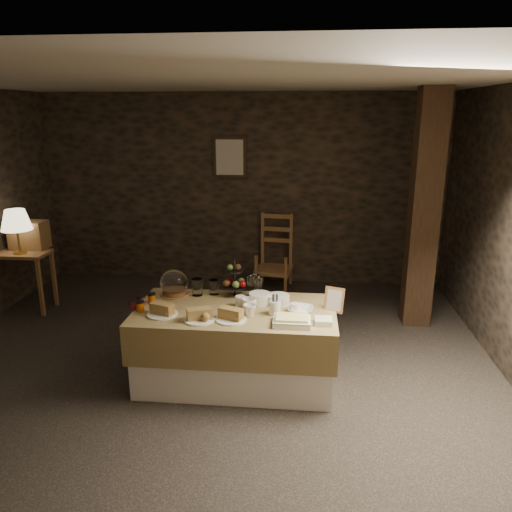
# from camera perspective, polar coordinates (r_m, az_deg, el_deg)

# --- Properties ---
(ground_plane) EXTENTS (5.50, 5.00, 0.01)m
(ground_plane) POSITION_cam_1_polar(r_m,az_deg,el_deg) (4.98, -5.32, -11.94)
(ground_plane) COLOR black
(ground_plane) RESTS_ON ground
(room_shell) EXTENTS (5.52, 5.02, 2.60)m
(room_shell) POSITION_cam_1_polar(r_m,az_deg,el_deg) (4.47, -5.84, 6.03)
(room_shell) COLOR black
(room_shell) RESTS_ON ground
(buffet_table) EXTENTS (1.74, 0.93, 0.69)m
(buffet_table) POSITION_cam_1_polar(r_m,az_deg,el_deg) (4.49, -2.34, -9.54)
(buffet_table) COLOR white
(buffet_table) RESTS_ON ground_plane
(console_table) EXTENTS (0.68, 0.39, 0.73)m
(console_table) POSITION_cam_1_polar(r_m,az_deg,el_deg) (6.61, -25.35, -0.67)
(console_table) COLOR brown
(console_table) RESTS_ON ground_plane
(table_lamp) EXTENTS (0.35, 0.35, 0.52)m
(table_lamp) POSITION_cam_1_polar(r_m,az_deg,el_deg) (6.42, -25.75, 3.68)
(table_lamp) COLOR #B68F33
(table_lamp) RESTS_ON console_table
(wine_rack) EXTENTS (0.42, 0.26, 0.34)m
(wine_rack) POSITION_cam_1_polar(r_m,az_deg,el_deg) (6.66, -24.52, 2.22)
(wine_rack) COLOR brown
(wine_rack) RESTS_ON console_table
(chair) EXTENTS (0.53, 0.51, 0.78)m
(chair) POSITION_cam_1_polar(r_m,az_deg,el_deg) (6.87, 2.09, 0.12)
(chair) COLOR brown
(chair) RESTS_ON ground_plane
(timber_column) EXTENTS (0.30, 0.30, 2.60)m
(timber_column) POSITION_cam_1_polar(r_m,az_deg,el_deg) (5.76, 18.65, 4.89)
(timber_column) COLOR black
(timber_column) RESTS_ON ground_plane
(framed_picture) EXTENTS (0.45, 0.04, 0.55)m
(framed_picture) POSITION_cam_1_polar(r_m,az_deg,el_deg) (6.88, -3.01, 11.21)
(framed_picture) COLOR #312319
(framed_picture) RESTS_ON room_shell
(plate_stack_a) EXTENTS (0.19, 0.19, 0.10)m
(plate_stack_a) POSITION_cam_1_polar(r_m,az_deg,el_deg) (4.46, 0.41, -4.87)
(plate_stack_a) COLOR white
(plate_stack_a) RESTS_ON buffet_table
(plate_stack_b) EXTENTS (0.20, 0.20, 0.08)m
(plate_stack_b) POSITION_cam_1_polar(r_m,az_deg,el_deg) (4.46, 2.57, -5.00)
(plate_stack_b) COLOR white
(plate_stack_b) RESTS_ON buffet_table
(cutlery_holder) EXTENTS (0.10, 0.10, 0.12)m
(cutlery_holder) POSITION_cam_1_polar(r_m,az_deg,el_deg) (4.23, 2.18, -5.93)
(cutlery_holder) COLOR white
(cutlery_holder) RESTS_ON buffet_table
(cup_a) EXTENTS (0.16, 0.16, 0.11)m
(cup_a) POSITION_cam_1_polar(r_m,az_deg,el_deg) (4.32, -0.81, -5.56)
(cup_a) COLOR white
(cup_a) RESTS_ON buffet_table
(cup_b) EXTENTS (0.14, 0.14, 0.10)m
(cup_b) POSITION_cam_1_polar(r_m,az_deg,el_deg) (4.20, -0.73, -6.23)
(cup_b) COLOR white
(cup_b) RESTS_ON buffet_table
(mug_c) EXTENTS (0.09, 0.09, 0.09)m
(mug_c) POSITION_cam_1_polar(r_m,az_deg,el_deg) (4.41, -1.79, -5.19)
(mug_c) COLOR white
(mug_c) RESTS_ON buffet_table
(mug_d) EXTENTS (0.08, 0.08, 0.09)m
(mug_d) POSITION_cam_1_polar(r_m,az_deg,el_deg) (4.27, 4.47, -6.01)
(mug_d) COLOR white
(mug_d) RESTS_ON buffet_table
(bowl) EXTENTS (0.24, 0.24, 0.05)m
(bowl) POSITION_cam_1_polar(r_m,az_deg,el_deg) (4.29, 5.08, -6.17)
(bowl) COLOR white
(bowl) RESTS_ON buffet_table
(cake_dome) EXTENTS (0.26, 0.26, 0.26)m
(cake_dome) POSITION_cam_1_polar(r_m,az_deg,el_deg) (4.70, -9.34, -3.26)
(cake_dome) COLOR brown
(cake_dome) RESTS_ON buffet_table
(fruit_stand) EXTENTS (0.24, 0.24, 0.34)m
(fruit_stand) POSITION_cam_1_polar(r_m,az_deg,el_deg) (4.64, -2.43, -2.97)
(fruit_stand) COLOR black
(fruit_stand) RESTS_ON buffet_table
(bread_platter_left) EXTENTS (0.26, 0.26, 0.11)m
(bread_platter_left) POSITION_cam_1_polar(r_m,az_deg,el_deg) (4.30, -10.68, -6.15)
(bread_platter_left) COLOR white
(bread_platter_left) RESTS_ON buffet_table
(bread_platter_center) EXTENTS (0.26, 0.26, 0.11)m
(bread_platter_center) POSITION_cam_1_polar(r_m,az_deg,el_deg) (4.15, -6.49, -6.82)
(bread_platter_center) COLOR white
(bread_platter_center) RESTS_ON buffet_table
(bread_platter_right) EXTENTS (0.26, 0.26, 0.11)m
(bread_platter_right) POSITION_cam_1_polar(r_m,az_deg,el_deg) (4.13, -2.89, -6.82)
(bread_platter_right) COLOR white
(bread_platter_right) RESTS_ON buffet_table
(jam_jars) EXTENTS (0.18, 0.26, 0.07)m
(jam_jars) POSITION_cam_1_polar(r_m,az_deg,el_deg) (4.51, -12.96, -5.25)
(jam_jars) COLOR maroon
(jam_jars) RESTS_ON buffet_table
(tart_dish) EXTENTS (0.30, 0.22, 0.07)m
(tart_dish) POSITION_cam_1_polar(r_m,az_deg,el_deg) (4.06, 4.13, -7.38)
(tart_dish) COLOR white
(tart_dish) RESTS_ON buffet_table
(square_dish) EXTENTS (0.14, 0.14, 0.04)m
(square_dish) POSITION_cam_1_polar(r_m,az_deg,el_deg) (4.10, 7.71, -7.38)
(square_dish) COLOR white
(square_dish) RESTS_ON buffet_table
(menu_frame) EXTENTS (0.18, 0.13, 0.22)m
(menu_frame) POSITION_cam_1_polar(r_m,az_deg,el_deg) (4.37, 8.91, -4.98)
(menu_frame) COLOR brown
(menu_frame) RESTS_ON buffet_table
(storage_jar_a) EXTENTS (0.10, 0.10, 0.16)m
(storage_jar_a) POSITION_cam_1_polar(r_m,az_deg,el_deg) (4.69, -6.74, -3.54)
(storage_jar_a) COLOR white
(storage_jar_a) RESTS_ON buffet_table
(storage_jar_b) EXTENTS (0.09, 0.09, 0.14)m
(storage_jar_b) POSITION_cam_1_polar(r_m,az_deg,el_deg) (4.70, -4.83, -3.55)
(storage_jar_b) COLOR white
(storage_jar_b) RESTS_ON buffet_table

